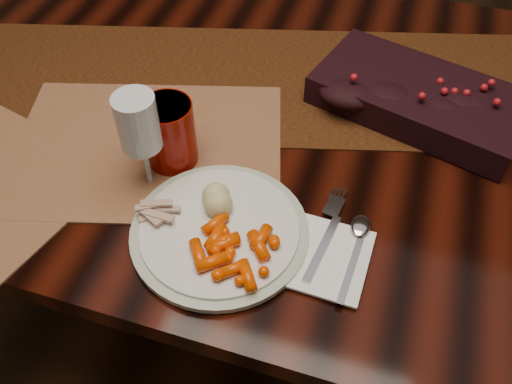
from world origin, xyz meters
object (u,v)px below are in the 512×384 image
(centerpiece, at_px, (420,94))
(napkin, at_px, (328,258))
(wine_glass, at_px, (142,143))
(turkey_shreds, at_px, (156,214))
(red_cup, at_px, (169,133))
(dining_table, at_px, (278,225))
(dinner_plate, at_px, (219,231))
(baby_carrots, at_px, (230,246))
(placemat_main, at_px, (148,147))
(mashed_potatoes, at_px, (210,190))

(centerpiece, relative_size, napkin, 2.77)
(napkin, height_order, wine_glass, wine_glass)
(turkey_shreds, distance_m, red_cup, 0.15)
(dining_table, height_order, turkey_shreds, turkey_shreds)
(dinner_plate, height_order, napkin, dinner_plate)
(dining_table, relative_size, centerpiece, 4.67)
(centerpiece, xyz_separation_m, red_cup, (-0.39, -0.26, 0.02))
(baby_carrots, bearing_deg, red_cup, 134.95)
(centerpiece, bearing_deg, wine_glass, -141.99)
(dinner_plate, relative_size, napkin, 2.00)
(wine_glass, bearing_deg, placemat_main, 118.11)
(dinner_plate, xyz_separation_m, wine_glass, (-0.15, 0.07, 0.08))
(napkin, bearing_deg, centerpiece, 79.45)
(dining_table, xyz_separation_m, dinner_plate, (-0.01, -0.32, 0.39))
(mashed_potatoes, distance_m, napkin, 0.21)
(dining_table, distance_m, baby_carrots, 0.54)
(napkin, relative_size, wine_glass, 0.76)
(mashed_potatoes, bearing_deg, turkey_shreds, -138.19)
(dinner_plate, bearing_deg, turkey_shreds, -175.17)
(turkey_shreds, bearing_deg, centerpiece, 47.99)
(turkey_shreds, bearing_deg, dining_table, 70.83)
(dining_table, xyz_separation_m, napkin, (0.16, -0.32, 0.38))
(baby_carrots, distance_m, mashed_potatoes, 0.11)
(turkey_shreds, bearing_deg, napkin, 2.79)
(dining_table, bearing_deg, centerpiece, 15.47)
(red_cup, bearing_deg, dinner_plate, -44.37)
(dinner_plate, xyz_separation_m, baby_carrots, (0.03, -0.03, 0.02))
(placemat_main, distance_m, turkey_shreds, 0.18)
(dinner_plate, xyz_separation_m, napkin, (0.17, 0.00, -0.01))
(placemat_main, bearing_deg, mashed_potatoes, -46.30)
(turkey_shreds, bearing_deg, mashed_potatoes, 41.81)
(dinner_plate, xyz_separation_m, mashed_potatoes, (-0.03, 0.05, 0.03))
(dining_table, relative_size, red_cup, 14.96)
(napkin, bearing_deg, dinner_plate, -176.16)
(napkin, relative_size, red_cup, 1.16)
(dining_table, distance_m, napkin, 0.52)
(placemat_main, xyz_separation_m, turkey_shreds, (0.09, -0.15, 0.02))
(turkey_shreds, xyz_separation_m, napkin, (0.27, 0.01, -0.02))
(centerpiece, distance_m, dinner_plate, 0.47)
(mashed_potatoes, xyz_separation_m, turkey_shreds, (-0.07, -0.06, -0.01))
(baby_carrots, relative_size, turkey_shreds, 1.82)
(turkey_shreds, height_order, napkin, turkey_shreds)
(mashed_potatoes, bearing_deg, dining_table, 79.99)
(dining_table, xyz_separation_m, centerpiece, (0.24, 0.07, 0.42))
(dinner_plate, bearing_deg, napkin, 1.59)
(placemat_main, height_order, wine_glass, wine_glass)
(centerpiece, relative_size, baby_carrots, 3.31)
(centerpiece, height_order, placemat_main, centerpiece)
(dinner_plate, height_order, wine_glass, wine_glass)
(turkey_shreds, xyz_separation_m, red_cup, (-0.03, 0.14, 0.04))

